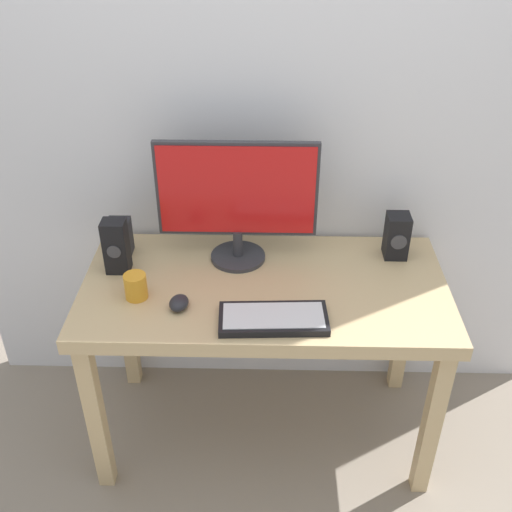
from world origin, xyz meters
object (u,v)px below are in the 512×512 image
object	(u,v)px
monitor	(237,197)
speaker_right	(397,236)
desk	(264,303)
keyboard_primary	(273,318)
speaker_left	(116,246)
mouse	(179,303)
coffee_mug	(136,286)
audio_controller	(120,236)

from	to	relation	value
monitor	speaker_right	bearing A→B (deg)	2.54
desk	monitor	xyz separation A→B (m)	(-0.11, 0.17, 0.35)
desk	monitor	bearing A→B (deg)	121.32
keyboard_primary	speaker_left	distance (m)	0.66
mouse	coffee_mug	distance (m)	0.17
keyboard_primary	mouse	bearing A→B (deg)	168.44
keyboard_primary	speaker_left	xyz separation A→B (m)	(-0.58, 0.29, 0.09)
desk	coffee_mug	distance (m)	0.48
mouse	speaker_left	bearing A→B (deg)	146.43
speaker_right	keyboard_primary	bearing A→B (deg)	-138.56
speaker_left	coffee_mug	size ratio (longest dim) A/B	2.26
coffee_mug	audio_controller	bearing A→B (deg)	111.19
desk	coffee_mug	size ratio (longest dim) A/B	14.31
mouse	coffee_mug	world-z (taller)	coffee_mug
mouse	audio_controller	world-z (taller)	audio_controller
speaker_left	audio_controller	size ratio (longest dim) A/B	1.45
mouse	speaker_left	distance (m)	0.35
mouse	audio_controller	distance (m)	0.44
monitor	audio_controller	world-z (taller)	monitor
keyboard_primary	audio_controller	size ratio (longest dim) A/B	2.56
desk	keyboard_primary	bearing A→B (deg)	-81.63
speaker_left	coffee_mug	bearing A→B (deg)	-59.52
keyboard_primary	coffee_mug	xyz separation A→B (m)	(-0.48, 0.13, 0.03)
desk	monitor	world-z (taller)	monitor
monitor	speaker_right	size ratio (longest dim) A/B	3.33
desk	audio_controller	world-z (taller)	audio_controller
audio_controller	speaker_left	bearing A→B (deg)	-83.20
mouse	speaker_right	world-z (taller)	speaker_right
audio_controller	keyboard_primary	bearing A→B (deg)	-34.88
speaker_left	keyboard_primary	bearing A→B (deg)	-26.61
desk	speaker_left	xyz separation A→B (m)	(-0.55, 0.07, 0.20)
keyboard_primary	speaker_right	size ratio (longest dim) A/B	2.09
monitor	coffee_mug	xyz separation A→B (m)	(-0.35, -0.26, -0.22)
monitor	mouse	xyz separation A→B (m)	(-0.19, -0.32, -0.24)
mouse	speaker_right	bearing A→B (deg)	31.43
monitor	keyboard_primary	distance (m)	0.48
monitor	speaker_left	world-z (taller)	monitor
monitor	audio_controller	distance (m)	0.50
audio_controller	desk	bearing A→B (deg)	-19.40
monitor	coffee_mug	size ratio (longest dim) A/B	6.34
speaker_right	mouse	bearing A→B (deg)	-156.31
speaker_right	monitor	bearing A→B (deg)	-177.46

